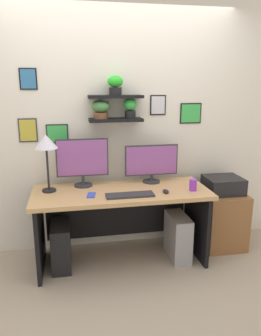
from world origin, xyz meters
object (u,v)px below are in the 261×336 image
at_px(computer_mouse, 166,191).
at_px(monitor_left, 82,160).
at_px(cell_phone, 91,195).
at_px(computer_tower_left, 61,245).
at_px(keyboard, 130,195).
at_px(printer, 223,185).
at_px(monitor_right, 151,162).
at_px(water_cup, 193,185).
at_px(drawer_cabinet, 221,219).
at_px(desk_lamp, 46,145).
at_px(computer_tower_right, 178,237).
at_px(desk, 121,208).

bearing_deg(computer_mouse, monitor_left, 154.02).
distance_m(cell_phone, computer_tower_left, 0.62).
distance_m(keyboard, printer, 1.12).
bearing_deg(monitor_right, water_cup, -46.98).
bearing_deg(printer, computer_mouse, -158.35).
distance_m(computer_mouse, printer, 0.79).
xyz_separation_m(computer_mouse, drawer_cabinet, (0.73, 0.29, -0.46)).
bearing_deg(computer_mouse, cell_phone, 175.71).
distance_m(monitor_right, cell_phone, 0.75).
xyz_separation_m(desk_lamp, drawer_cabinet, (1.81, 0.04, -0.89)).
relative_size(desk_lamp, cell_phone, 3.90).
height_order(water_cup, printer, water_cup).
xyz_separation_m(cell_phone, water_cup, (0.97, -0.03, 0.05)).
relative_size(cell_phone, drawer_cabinet, 0.23).
height_order(water_cup, computer_tower_left, water_cup).
xyz_separation_m(printer, computer_tower_left, (-1.72, -0.14, -0.47)).
xyz_separation_m(keyboard, computer_mouse, (0.35, 0.03, 0.01)).
xyz_separation_m(computer_mouse, printer, (0.73, 0.29, -0.07)).
bearing_deg(keyboard, cell_phone, 166.91).
bearing_deg(monitor_right, computer_mouse, -82.48).
distance_m(desk_lamp, computer_tower_right, 1.59).
bearing_deg(water_cup, computer_tower_right, 138.92).
height_order(computer_mouse, water_cup, water_cup).
bearing_deg(water_cup, computer_tower_left, 173.93).
relative_size(desk, monitor_left, 3.31).
bearing_deg(computer_mouse, printer, 21.65).
bearing_deg(monitor_left, cell_phone, -79.82).
distance_m(desk_lamp, cell_phone, 0.62).
height_order(monitor_right, printer, monitor_right).
xyz_separation_m(desk, cell_phone, (-0.30, -0.15, 0.21)).
bearing_deg(cell_phone, computer_mouse, 6.17).
height_order(desk_lamp, cell_phone, desk_lamp).
height_order(computer_mouse, desk_lamp, desk_lamp).
bearing_deg(monitor_left, monitor_right, -0.00).
bearing_deg(printer, desk_lamp, -178.75).
bearing_deg(water_cup, keyboard, -175.67).
distance_m(monitor_left, water_cup, 1.10).
height_order(desk, computer_tower_left, desk).
xyz_separation_m(monitor_left, computer_tower_left, (-0.24, -0.21, -0.79)).
distance_m(keyboard, cell_phone, 0.36).
bearing_deg(computer_tower_right, computer_tower_left, 177.70).
xyz_separation_m(computer_mouse, cell_phone, (-0.70, 0.05, -0.01)).
height_order(monitor_left, computer_tower_right, monitor_left).
distance_m(desk, computer_tower_right, 0.66).
height_order(water_cup, computer_tower_right, water_cup).
height_order(desk_lamp, printer, desk_lamp).
xyz_separation_m(desk_lamp, computer_tower_right, (1.26, -0.14, -0.97)).
bearing_deg(drawer_cabinet, computer_mouse, -158.35).
relative_size(monitor_right, computer_mouse, 6.13).
xyz_separation_m(cell_phone, printer, (1.42, 0.24, -0.06)).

